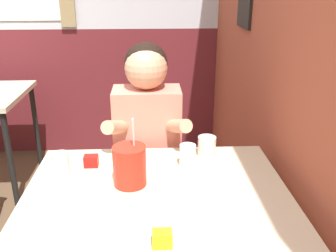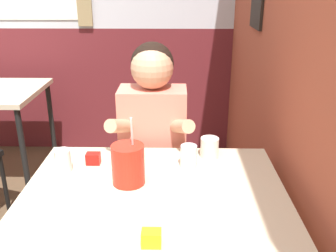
% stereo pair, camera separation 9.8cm
% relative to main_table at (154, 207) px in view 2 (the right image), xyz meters
% --- Properties ---
extents(brick_wall_right, '(0.08, 4.30, 2.70)m').
position_rel_main_table_xyz_m(brick_wall_right, '(0.60, 0.85, 0.68)').
color(brick_wall_right, brown).
rests_on(brick_wall_right, ground_plane).
extents(main_table, '(1.01, 0.80, 0.73)m').
position_rel_main_table_xyz_m(main_table, '(0.00, 0.00, 0.00)').
color(main_table, beige).
rests_on(main_table, ground_plane).
extents(person_seated, '(0.42, 0.41, 1.21)m').
position_rel_main_table_xyz_m(person_seated, '(-0.04, 0.57, -0.02)').
color(person_seated, '#EA7F6B').
rests_on(person_seated, ground_plane).
extents(cocktail_pitcher, '(0.13, 0.13, 0.28)m').
position_rel_main_table_xyz_m(cocktail_pitcher, '(-0.10, 0.07, 0.15)').
color(cocktail_pitcher, '#B22819').
rests_on(cocktail_pitcher, main_table).
extents(glass_near_pitcher, '(0.07, 0.07, 0.10)m').
position_rel_main_table_xyz_m(glass_near_pitcher, '(0.14, 0.21, 0.12)').
color(glass_near_pitcher, silver).
rests_on(glass_near_pitcher, main_table).
extents(glass_center, '(0.07, 0.07, 0.10)m').
position_rel_main_table_xyz_m(glass_center, '(-0.39, 0.16, 0.11)').
color(glass_center, silver).
rests_on(glass_center, main_table).
extents(glass_far_side, '(0.08, 0.08, 0.09)m').
position_rel_main_table_xyz_m(glass_far_side, '(0.23, 0.31, 0.11)').
color(glass_far_side, silver).
rests_on(glass_far_side, main_table).
extents(condiment_ketchup, '(0.06, 0.04, 0.05)m').
position_rel_main_table_xyz_m(condiment_ketchup, '(-0.28, 0.23, 0.09)').
color(condiment_ketchup, '#B7140F').
rests_on(condiment_ketchup, main_table).
extents(condiment_mustard, '(0.06, 0.04, 0.05)m').
position_rel_main_table_xyz_m(condiment_mustard, '(0.01, -0.30, 0.09)').
color(condiment_mustard, yellow).
rests_on(condiment_mustard, main_table).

